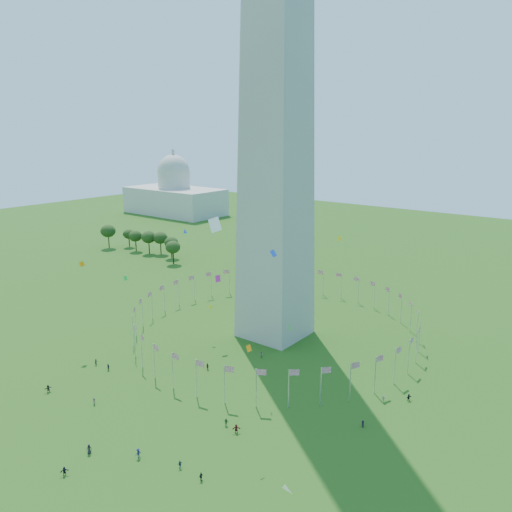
# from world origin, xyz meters

# --- Properties ---
(ground) EXTENTS (600.00, 600.00, 0.00)m
(ground) POSITION_xyz_m (0.00, 0.00, 0.00)
(ground) COLOR #204C11
(ground) RESTS_ON ground
(washington_monument) EXTENTS (16.80, 16.80, 169.00)m
(washington_monument) POSITION_xyz_m (0.00, 50.00, 84.50)
(washington_monument) COLOR #B7B3A3
(washington_monument) RESTS_ON ground
(flag_ring) EXTENTS (80.24, 80.24, 9.00)m
(flag_ring) POSITION_xyz_m (-0.00, 50.00, 4.50)
(flag_ring) COLOR silver
(flag_ring) RESTS_ON ground
(capitol_building) EXTENTS (70.00, 35.00, 46.00)m
(capitol_building) POSITION_xyz_m (-180.00, 180.00, 23.00)
(capitol_building) COLOR beige
(capitol_building) RESTS_ON ground
(crowd) EXTENTS (69.84, 77.36, 1.96)m
(crowd) POSITION_xyz_m (13.70, -0.96, 0.86)
(crowd) COLOR slate
(crowd) RESTS_ON ground
(kites_aloft) EXTENTS (112.49, 63.11, 40.63)m
(kites_aloft) POSITION_xyz_m (4.43, 21.43, 21.80)
(kites_aloft) COLOR green
(kites_aloft) RESTS_ON ground
(tree_line_west) EXTENTS (55.36, 15.45, 11.52)m
(tree_line_west) POSITION_xyz_m (-106.03, 90.59, 5.22)
(tree_line_west) COLOR #2D4F1A
(tree_line_west) RESTS_ON ground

